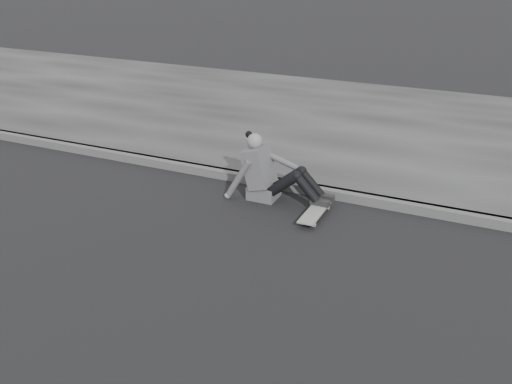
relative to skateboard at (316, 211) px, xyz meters
The scene contains 5 objects.
ground 2.14m from the skateboard, 114.25° to the right, with size 80.00×80.00×0.00m, color black.
curb 1.08m from the skateboard, 144.31° to the left, with size 24.00×0.16×0.12m, color #4F4F4F.
sidewalk 3.75m from the skateboard, 103.52° to the left, with size 24.00×6.00×0.12m, color #333333.
skateboard is the anchor object (origin of this frame).
seated_woman 0.83m from the skateboard, 161.47° to the left, with size 1.38×0.46×0.88m.
Camera 1 is at (2.80, -4.01, 3.10)m, focal length 40.00 mm.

